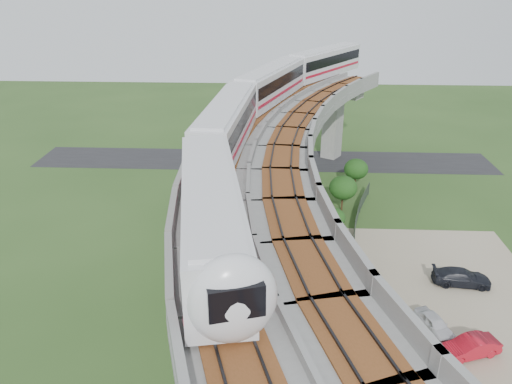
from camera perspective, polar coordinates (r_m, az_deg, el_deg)
ground at (r=39.99m, az=-0.64°, el=-11.36°), size 160.00×160.00×0.00m
dirt_lot at (r=40.16m, az=20.10°, el=-12.85°), size 18.00×26.00×0.04m
asphalt_road at (r=66.74m, az=0.84°, el=3.68°), size 60.00×8.00×0.03m
viaduct at (r=35.54m, az=5.49°, el=0.52°), size 19.58×73.98×11.40m
metro_train at (r=45.00m, az=1.90°, el=10.03°), size 17.01×60.22×3.64m
fence at (r=40.27m, az=13.60°, el=-10.55°), size 3.87×38.73×1.50m
tree_0 at (r=58.46m, az=11.37°, el=2.60°), size 2.75×2.75×3.49m
tree_1 at (r=52.20m, az=9.93°, el=0.49°), size 2.90×2.90×3.90m
tree_2 at (r=46.65m, az=8.86°, el=-2.97°), size 2.19×2.19×3.17m
tree_3 at (r=37.71m, az=9.26°, el=-10.58°), size 2.90×2.90×3.17m
tree_4 at (r=32.83m, az=11.23°, el=-15.64°), size 2.19×2.19×3.37m
car_white at (r=37.95m, az=19.73°, el=-14.02°), size 2.57×3.80×1.20m
car_red at (r=36.71m, az=23.23°, el=-15.98°), size 4.28×2.65×1.33m
car_dark at (r=43.67m, az=22.44°, el=-8.98°), size 4.71×2.27×1.32m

